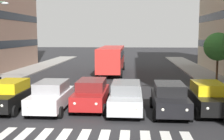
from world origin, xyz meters
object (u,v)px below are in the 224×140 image
at_px(car_2, 126,97).
at_px(car_4, 51,96).
at_px(car_1, 169,98).
at_px(car_5, 9,95).
at_px(car_0, 208,97).
at_px(bus_behind_traffic, 112,57).
at_px(car_3, 91,94).
at_px(street_tree_2, 218,47).

xyz_separation_m(car_2, car_4, (4.35, 0.01, 0.00)).
relative_size(car_1, car_4, 1.00).
bearing_deg(car_4, car_5, -1.41).
bearing_deg(car_0, car_2, 3.37).
bearing_deg(car_2, car_4, 0.13).
height_order(car_0, bus_behind_traffic, bus_behind_traffic).
distance_m(car_3, bus_behind_traffic, 16.21).
bearing_deg(car_3, car_2, 159.35).
bearing_deg(car_3, car_1, 168.38).
relative_size(car_1, street_tree_2, 0.99).
distance_m(car_5, street_tree_2, 19.20).
relative_size(car_0, car_1, 1.00).
xyz_separation_m(car_2, street_tree_2, (-8.26, -11.59, 2.42)).
distance_m(car_2, bus_behind_traffic, 17.13).
bearing_deg(car_0, car_1, 10.52).
height_order(car_0, car_1, same).
distance_m(car_1, car_3, 4.64).
bearing_deg(car_4, car_2, -179.87).
xyz_separation_m(car_0, car_5, (11.57, 0.22, 0.00)).
distance_m(car_2, car_4, 4.35).
bearing_deg(street_tree_2, car_0, 72.45).
bearing_deg(car_0, car_4, 1.81).
bearing_deg(car_4, car_0, -178.19).
distance_m(car_1, street_tree_2, 13.31).
relative_size(car_1, car_2, 1.00).
relative_size(car_2, bus_behind_traffic, 0.42).
bearing_deg(bus_behind_traffic, street_tree_2, 152.56).
bearing_deg(car_3, bus_behind_traffic, -90.00).
distance_m(car_3, car_5, 4.84).
bearing_deg(car_5, bus_behind_traffic, -105.80).
bearing_deg(street_tree_2, car_1, 63.62).
relative_size(car_3, street_tree_2, 0.99).
height_order(car_0, car_4, same).
relative_size(car_0, car_4, 1.00).
distance_m(car_2, street_tree_2, 14.43).
relative_size(car_2, car_4, 1.00).
distance_m(car_0, car_2, 4.69).
bearing_deg(bus_behind_traffic, car_5, 74.20).
height_order(car_1, street_tree_2, street_tree_2).
relative_size(car_0, car_2, 1.00).
xyz_separation_m(car_4, car_5, (2.55, -0.06, 0.00)).
relative_size(car_4, car_5, 1.00).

